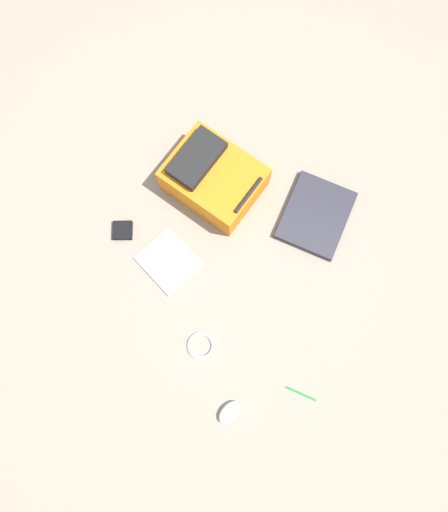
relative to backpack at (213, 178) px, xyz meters
name	(u,v)px	position (x,y,z in m)	size (l,w,h in m)	color
ground_plane	(237,255)	(0.24, 0.24, -0.09)	(4.09, 4.09, 0.00)	gray
backpack	(213,178)	(0.00, 0.00, 0.00)	(0.36, 0.43, 0.21)	orange
laptop	(316,215)	(-0.08, 0.48, -0.07)	(0.35, 0.30, 0.03)	#24242C
book_comic	(169,261)	(0.41, -0.01, -0.08)	(0.27, 0.29, 0.01)	silver
computer_mouse	(230,412)	(0.84, 0.51, -0.07)	(0.06, 0.11, 0.04)	silver
cable_coil	(201,346)	(0.66, 0.29, -0.08)	(0.12, 0.12, 0.01)	silver
pen_black	(301,394)	(0.65, 0.74, -0.09)	(0.01, 0.01, 0.13)	#198C33
earbud_pouch	(123,230)	(0.38, -0.26, -0.08)	(0.08, 0.08, 0.02)	black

